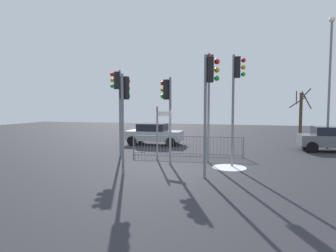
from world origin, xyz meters
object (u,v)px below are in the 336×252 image
at_px(bare_tree_left, 301,111).
at_px(traffic_light_foreground_right, 124,101).
at_px(traffic_light_mid_left, 209,83).
at_px(car_grey_near, 333,138).
at_px(traffic_light_rear_right, 117,93).
at_px(traffic_light_mid_right, 209,88).
at_px(traffic_light_foreground_left, 236,85).
at_px(street_lamp, 330,71).
at_px(traffic_light_rear_left, 167,101).
at_px(direction_sign_post, 158,130).
at_px(car_silver_mid, 154,134).

bearing_deg(bare_tree_left, traffic_light_foreground_right, -117.83).
relative_size(traffic_light_mid_left, car_grey_near, 1.33).
height_order(traffic_light_rear_right, traffic_light_mid_right, traffic_light_rear_right).
height_order(traffic_light_foreground_left, street_lamp, street_lamp).
xyz_separation_m(traffic_light_rear_left, bare_tree_left, (8.64, 16.52, -0.72)).
distance_m(traffic_light_foreground_right, traffic_light_foreground_left, 4.93).
xyz_separation_m(traffic_light_mid_left, bare_tree_left, (6.82, 15.85, -1.53)).
height_order(car_grey_near, street_lamp, street_lamp).
height_order(traffic_light_foreground_right, traffic_light_mid_left, traffic_light_mid_left).
xyz_separation_m(traffic_light_foreground_right, street_lamp, (9.71, 9.22, 1.97)).
height_order(traffic_light_mid_right, direction_sign_post, traffic_light_mid_right).
relative_size(car_grey_near, bare_tree_left, 0.89).
height_order(traffic_light_foreground_right, car_grey_near, traffic_light_foreground_right).
height_order(traffic_light_foreground_right, traffic_light_foreground_left, traffic_light_foreground_left).
bearing_deg(traffic_light_foreground_left, car_grey_near, 127.86).
bearing_deg(traffic_light_mid_right, traffic_light_rear_right, -138.00).
height_order(direction_sign_post, bare_tree_left, bare_tree_left).
distance_m(traffic_light_mid_left, street_lamp, 9.34).
xyz_separation_m(traffic_light_rear_left, car_grey_near, (8.52, 6.04, -2.15)).
xyz_separation_m(traffic_light_foreground_right, traffic_light_foreground_left, (4.26, 2.37, 0.70)).
height_order(traffic_light_mid_left, direction_sign_post, traffic_light_mid_left).
bearing_deg(traffic_light_mid_right, traffic_light_mid_left, 170.74).
xyz_separation_m(car_silver_mid, street_lamp, (11.10, 1.00, 4.10)).
xyz_separation_m(traffic_light_rear_right, direction_sign_post, (2.38, -0.41, -1.84)).
bearing_deg(direction_sign_post, bare_tree_left, 74.83).
distance_m(traffic_light_rear_right, car_silver_mid, 5.56).
bearing_deg(car_grey_near, car_silver_mid, 178.08).
bearing_deg(traffic_light_rear_left, traffic_light_rear_right, 84.79).
xyz_separation_m(traffic_light_rear_left, car_silver_mid, (-2.59, 6.10, -2.15)).
height_order(traffic_light_mid_right, street_lamp, street_lamp).
bearing_deg(street_lamp, car_silver_mid, -174.85).
height_order(traffic_light_foreground_left, traffic_light_mid_right, traffic_light_foreground_left).
bearing_deg(traffic_light_rear_right, car_grey_near, -111.50).
relative_size(traffic_light_rear_left, car_grey_near, 1.04).
xyz_separation_m(traffic_light_mid_right, street_lamp, (6.36, 9.15, 1.52)).
distance_m(traffic_light_rear_right, bare_tree_left, 19.31).
bearing_deg(traffic_light_foreground_left, traffic_light_rear_left, -93.97).
xyz_separation_m(traffic_light_mid_left, street_lamp, (6.68, 6.42, 1.12)).
height_order(traffic_light_foreground_left, car_grey_near, traffic_light_foreground_left).
bearing_deg(traffic_light_mid_right, street_lamp, 129.24).
bearing_deg(traffic_light_mid_left, direction_sign_post, -17.69).
relative_size(traffic_light_foreground_right, traffic_light_rear_right, 0.86).
distance_m(traffic_light_rear_left, street_lamp, 11.25).
height_order(traffic_light_mid_left, car_grey_near, traffic_light_mid_left).
relative_size(traffic_light_foreground_left, street_lamp, 0.60).
xyz_separation_m(traffic_light_foreground_right, traffic_light_rear_right, (-1.85, 3.32, 0.45)).
bearing_deg(traffic_light_foreground_left, bare_tree_left, 152.31).
bearing_deg(street_lamp, direction_sign_post, -145.49).
bearing_deg(direction_sign_post, traffic_light_rear_right, -174.27).
relative_size(traffic_light_foreground_right, traffic_light_rear_left, 0.99).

